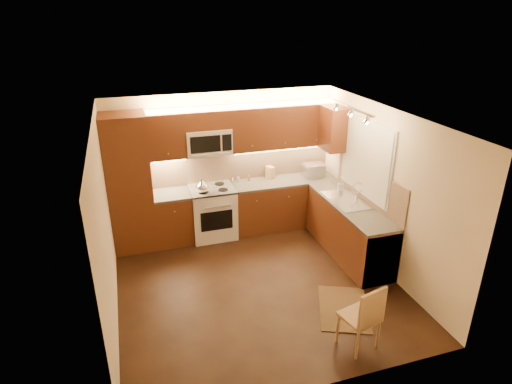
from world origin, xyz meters
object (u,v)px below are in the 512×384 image
object	(u,v)px
toaster_oven	(313,170)
dining_chair	(359,315)
microwave	(208,141)
kettle	(202,186)
stove	(213,212)
soap_bottle	(341,185)
knife_block	(270,172)
sink	(347,196)

from	to	relation	value
toaster_oven	dining_chair	world-z (taller)	toaster_oven
microwave	kettle	xyz separation A→B (m)	(-0.19, -0.27, -0.68)
stove	toaster_oven	xyz separation A→B (m)	(1.94, 0.07, 0.55)
kettle	soap_bottle	xyz separation A→B (m)	(2.28, -0.58, -0.05)
stove	knife_block	size ratio (longest dim) A/B	4.13
kettle	knife_block	bearing A→B (deg)	36.60
knife_block	sink	bearing A→B (deg)	-74.39
sink	kettle	bearing A→B (deg)	155.74
microwave	kettle	bearing A→B (deg)	-124.05
toaster_oven	knife_block	distance (m)	0.81
toaster_oven	knife_block	size ratio (longest dim) A/B	1.72
stove	sink	bearing A→B (deg)	-29.36
stove	kettle	size ratio (longest dim) A/B	3.83
soap_bottle	sink	bearing A→B (deg)	-99.77
stove	dining_chair	world-z (taller)	stove
kettle	soap_bottle	bearing A→B (deg)	8.19
kettle	dining_chair	world-z (taller)	kettle
toaster_oven	microwave	bearing A→B (deg)	179.39
stove	soap_bottle	bearing A→B (deg)	-18.85
microwave	knife_block	xyz separation A→B (m)	(1.14, 0.06, -0.71)
sink	soap_bottle	bearing A→B (deg)	76.92
microwave	soap_bottle	bearing A→B (deg)	-22.09
toaster_oven	knife_block	bearing A→B (deg)	172.28
microwave	dining_chair	xyz separation A→B (m)	(1.07, -3.36, -1.28)
toaster_oven	soap_bottle	xyz separation A→B (m)	(0.16, -0.78, -0.02)
sink	knife_block	bearing A→B (deg)	123.10
knife_block	dining_chair	distance (m)	3.47
knife_block	soap_bottle	distance (m)	1.32
microwave	kettle	distance (m)	0.76
kettle	dining_chair	size ratio (longest dim) A/B	0.27
stove	dining_chair	size ratio (longest dim) A/B	1.04
sink	knife_block	world-z (taller)	knife_block
microwave	soap_bottle	size ratio (longest dim) A/B	4.05
toaster_oven	knife_block	world-z (taller)	toaster_oven
microwave	dining_chair	world-z (taller)	microwave
toaster_oven	dining_chair	distance (m)	3.45
soap_bottle	toaster_oven	bearing A→B (deg)	104.54
stove	dining_chair	bearing A→B (deg)	-71.59
sink	toaster_oven	bearing A→B (deg)	92.90
sink	kettle	xyz separation A→B (m)	(-2.19, 0.99, 0.07)
sink	soap_bottle	distance (m)	0.42
kettle	toaster_oven	bearing A→B (deg)	27.94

